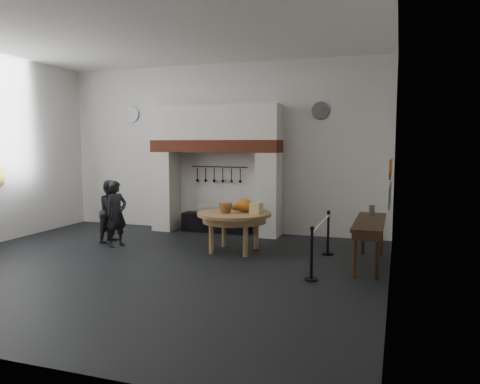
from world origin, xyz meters
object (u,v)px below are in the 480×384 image
(iron_range, at_px, (217,223))
(work_table, at_px, (234,214))
(barrier_post_far, at_px, (328,234))
(side_table, at_px, (370,222))
(barrier_post_near, at_px, (312,255))
(visitor_near, at_px, (116,214))
(visitor_far, at_px, (112,211))

(iron_range, height_order, work_table, work_table)
(iron_range, xyz_separation_m, work_table, (1.20, -1.97, 0.59))
(iron_range, distance_m, barrier_post_far, 3.60)
(iron_range, distance_m, side_table, 4.74)
(side_table, xyz_separation_m, barrier_post_near, (-0.89, -1.32, -0.42))
(barrier_post_near, bearing_deg, work_table, 140.74)
(iron_range, bearing_deg, barrier_post_far, -26.73)
(visitor_near, bearing_deg, iron_range, -14.53)
(work_table, relative_size, visitor_far, 1.09)
(iron_range, relative_size, barrier_post_far, 2.11)
(visitor_far, bearing_deg, barrier_post_near, -105.98)
(visitor_far, distance_m, side_table, 6.06)
(barrier_post_far, bearing_deg, visitor_far, -175.96)
(visitor_near, height_order, visitor_far, visitor_near)
(work_table, height_order, side_table, side_table)
(iron_range, bearing_deg, barrier_post_near, -48.42)
(visitor_near, bearing_deg, barrier_post_far, -62.28)
(side_table, bearing_deg, barrier_post_far, 142.69)
(iron_range, height_order, side_table, side_table)
(visitor_near, distance_m, side_table, 5.65)
(visitor_near, bearing_deg, work_table, -62.97)
(visitor_far, height_order, side_table, visitor_far)
(iron_range, height_order, visitor_far, visitor_far)
(work_table, distance_m, barrier_post_far, 2.08)
(visitor_far, bearing_deg, visitor_near, -133.40)
(visitor_far, relative_size, side_table, 0.68)
(barrier_post_near, relative_size, barrier_post_far, 1.00)
(barrier_post_far, bearing_deg, visitor_near, -170.87)
(iron_range, bearing_deg, side_table, -29.24)
(work_table, bearing_deg, barrier_post_near, -39.26)
(side_table, bearing_deg, visitor_near, -179.14)
(visitor_near, relative_size, barrier_post_far, 1.70)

